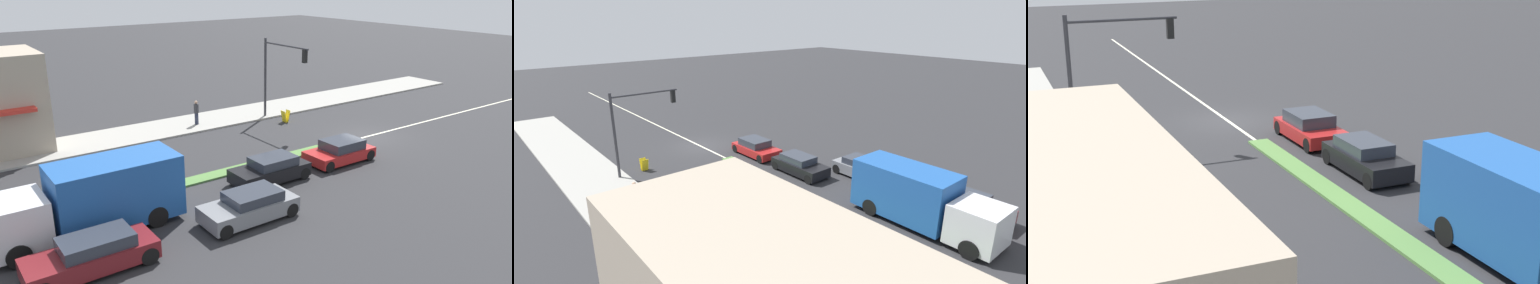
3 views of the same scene
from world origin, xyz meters
TOP-DOWN VIEW (x-y plane):
  - ground_plane at (0.00, 18.00)m, footprint 160.00×160.00m
  - sidewalk_right at (9.00, 18.50)m, footprint 4.00×73.00m
  - lane_marking_center at (0.00, 0.00)m, footprint 0.16×60.00m
  - traffic_signal_main at (6.12, 2.66)m, footprint 4.59×0.34m
  - pedestrian at (8.48, 7.83)m, footprint 0.34×0.34m
  - warning_aframe_sign at (5.68, 2.27)m, footprint 0.45×0.53m
  - delivery_truck at (-2.20, 18.36)m, footprint 2.44×7.50m
  - hatchback_red at (-2.20, 4.71)m, footprint 1.91×3.91m
  - suv_black at (-2.20, 9.54)m, footprint 1.76×4.03m
  - suv_grey at (-5.00, 12.76)m, footprint 1.83×4.16m
  - sedan_maroon at (-5.00, 19.44)m, footprint 1.73×4.54m

SIDE VIEW (x-z plane):
  - ground_plane at x=0.00m, z-range 0.00..0.00m
  - lane_marking_center at x=0.00m, z-range 0.00..0.01m
  - sidewalk_right at x=9.00m, z-range 0.00..0.12m
  - warning_aframe_sign at x=5.68m, z-range 0.01..0.84m
  - hatchback_red at x=-2.20m, z-range -0.03..1.22m
  - suv_black at x=-2.20m, z-range -0.02..1.26m
  - suv_grey at x=-5.00m, z-range -0.02..1.26m
  - sedan_maroon at x=-5.00m, z-range -0.02..1.31m
  - pedestrian at x=8.48m, z-range 0.16..1.82m
  - delivery_truck at x=-2.20m, z-range 0.03..2.90m
  - traffic_signal_main at x=6.12m, z-range 1.10..6.70m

